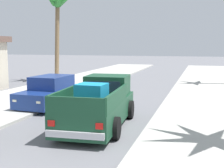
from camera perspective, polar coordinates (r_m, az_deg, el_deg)
The scene contains 7 objects.
sidewalk_left at distance 18.17m, azimuth -15.86°, elevation -2.47°, with size 5.38×60.00×0.12m, color #B2AFA8.
sidewalk_right at distance 15.40m, azimuth 19.29°, elevation -4.35°, with size 5.38×60.00×0.12m, color #B2AFA8.
curb_left at distance 17.52m, azimuth -12.28°, elevation -2.75°, with size 0.16×60.00×0.10m, color silver.
curb_right at distance 15.38m, azimuth 14.47°, elevation -4.22°, with size 0.16×60.00×0.10m, color silver.
pickup_truck at distance 11.62m, azimuth -2.45°, elevation -3.93°, with size 2.47×5.33×1.80m.
car_left_mid at distance 15.56m, azimuth -11.36°, elevation -1.52°, with size 2.17×4.32×1.54m.
palm_tree_left_mid at distance 26.18m, azimuth -10.26°, elevation 14.32°, with size 3.30×3.40×7.68m.
Camera 1 is at (4.44, -3.07, 3.09)m, focal length 48.47 mm.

